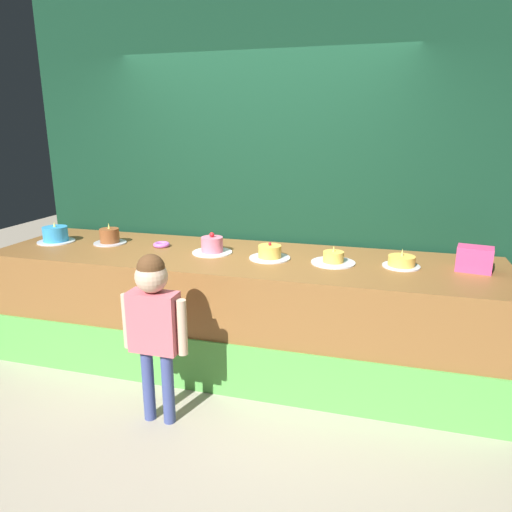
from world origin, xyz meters
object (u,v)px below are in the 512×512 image
object	(u,v)px
child_figure	(154,317)
donut	(162,245)
cake_far_right	(401,262)
cake_center_right	(270,253)
cake_right	(333,259)
pink_box	(474,259)
cake_left	(110,237)
cake_center_left	(212,246)
cake_far_left	(56,235)

from	to	relation	value
child_figure	donut	size ratio (longest dim) A/B	8.31
child_figure	cake_far_right	bearing A→B (deg)	33.04
cake_center_right	cake_right	xyz separation A→B (m)	(0.49, 0.01, -0.01)
pink_box	cake_far_right	bearing A→B (deg)	-176.36
cake_far_right	cake_left	bearing A→B (deg)	178.93
cake_left	cake_center_right	bearing A→B (deg)	-3.68
cake_left	cake_center_left	size ratio (longest dim) A/B	0.87
cake_far_right	pink_box	bearing A→B (deg)	3.64
cake_far_left	cake_center_right	xyz separation A→B (m)	(1.94, -0.01, -0.02)
donut	cake_right	size ratio (longest dim) A/B	0.42
cake_center_left	cake_center_right	size ratio (longest dim) A/B	1.01
cake_center_right	cake_far_right	distance (m)	0.97
pink_box	cake_center_left	world-z (taller)	pink_box
cake_far_left	child_figure	bearing A→B (deg)	-33.03
pink_box	cake_center_right	bearing A→B (deg)	-176.88
pink_box	cake_center_left	bearing A→B (deg)	-178.71
pink_box	cake_right	xyz separation A→B (m)	(-0.97, -0.07, -0.05)
donut	cake_right	bearing A→B (deg)	-4.06
pink_box	donut	bearing A→B (deg)	179.31
donut	cake_far_left	size ratio (longest dim) A/B	0.44
cake_left	cake_right	distance (m)	1.94
cake_center_right	child_figure	bearing A→B (deg)	-119.30
donut	cake_center_right	distance (m)	0.98
child_figure	cake_right	size ratio (longest dim) A/B	3.50
cake_far_left	cake_far_right	size ratio (longest dim) A/B	1.18
child_figure	cake_center_right	xyz separation A→B (m)	(0.52, 0.92, 0.21)
child_figure	pink_box	xyz separation A→B (m)	(1.97, 1.00, 0.26)
cake_left	cake_center_right	distance (m)	1.46
cake_far_left	cake_right	size ratio (longest dim) A/B	0.96
donut	child_figure	bearing A→B (deg)	-66.07
pink_box	donut	xyz separation A→B (m)	(-2.43, 0.03, -0.07)
donut	cake_far_right	size ratio (longest dim) A/B	0.52
cake_right	cake_far_right	xyz separation A→B (m)	(0.49, 0.04, 0.00)
cake_far_right	donut	bearing A→B (deg)	178.22
cake_far_left	donut	bearing A→B (deg)	5.86
cake_far_left	cake_right	bearing A→B (deg)	-0.09
pink_box	cake_left	bearing A→B (deg)	179.72
cake_center_left	donut	bearing A→B (deg)	171.46
donut	cake_center_right	xyz separation A→B (m)	(0.97, -0.11, 0.03)
cake_far_left	cake_far_right	world-z (taller)	cake_far_left
cake_far_left	cake_right	world-z (taller)	cake_far_left
pink_box	cake_center_right	world-z (taller)	pink_box
cake_center_left	pink_box	bearing A→B (deg)	1.29
cake_right	cake_left	bearing A→B (deg)	177.39
donut	cake_far_right	xyz separation A→B (m)	(1.94, -0.06, 0.02)
cake_center_left	cake_center_right	distance (m)	0.49
pink_box	cake_center_left	distance (m)	1.94
pink_box	cake_far_right	xyz separation A→B (m)	(-0.49, -0.03, -0.05)
cake_center_left	cake_right	distance (m)	0.97
child_figure	cake_far_right	world-z (taller)	child_figure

